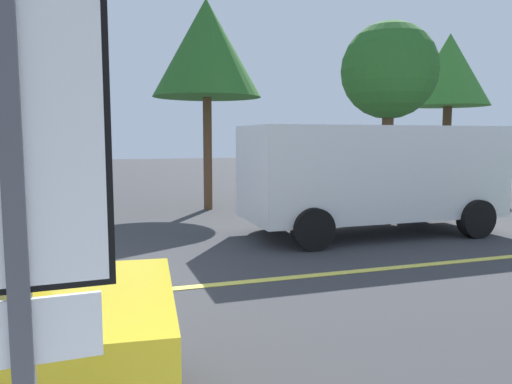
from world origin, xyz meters
TOP-DOWN VIEW (x-y plane):
  - lane_marking_centre at (3.00, 0.00)m, footprint 28.00×0.16m
  - speed_limit_sign at (1.17, -4.75)m, footprint 0.54×0.06m
  - white_van at (6.79, 2.48)m, footprint 5.20×2.26m
  - tree_left_verge at (4.34, 6.93)m, footprint 2.91×2.91m
  - tree_centre_verge at (13.20, 8.18)m, footprint 2.80×2.80m
  - tree_right_verge at (8.99, 5.40)m, footprint 2.58×2.58m

SIDE VIEW (x-z plane):
  - lane_marking_centre at x=3.00m, z-range 0.00..0.01m
  - white_van at x=6.79m, z-range 0.17..2.37m
  - speed_limit_sign at x=1.17m, z-range 0.50..3.02m
  - tree_right_verge at x=8.99m, z-range 1.20..6.26m
  - tree_centre_verge at x=13.20m, z-range 1.49..7.04m
  - tree_left_verge at x=4.34m, z-range 1.51..7.15m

